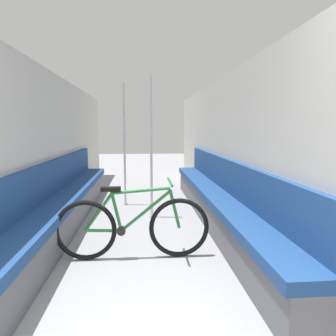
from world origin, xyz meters
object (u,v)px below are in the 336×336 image
at_px(bench_seat_row_left, 64,205).
at_px(bench_seat_row_right, 217,202).
at_px(grab_pole_near, 151,150).
at_px(bicycle, 133,227).
at_px(grab_pole_far, 124,147).

xyz_separation_m(bench_seat_row_left, bench_seat_row_right, (2.12, 0.00, 0.00)).
relative_size(bench_seat_row_right, grab_pole_near, 2.37).
height_order(bench_seat_row_right, bicycle, bench_seat_row_right).
bearing_deg(grab_pole_far, bench_seat_row_left, -122.92).
bearing_deg(bicycle, grab_pole_near, 97.82).
height_order(bench_seat_row_left, bicycle, bench_seat_row_left).
distance_m(bicycle, grab_pole_far, 2.35).
height_order(bench_seat_row_left, grab_pole_near, grab_pole_near).
distance_m(grab_pole_near, grab_pole_far, 0.90).
bearing_deg(grab_pole_near, bench_seat_row_left, -161.83).
relative_size(bench_seat_row_right, bicycle, 3.14).
height_order(bench_seat_row_right, grab_pole_far, grab_pole_far).
bearing_deg(grab_pole_near, grab_pole_far, 119.39).
bearing_deg(bicycle, grab_pole_far, 112.43).
distance_m(bench_seat_row_right, grab_pole_near, 1.23).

